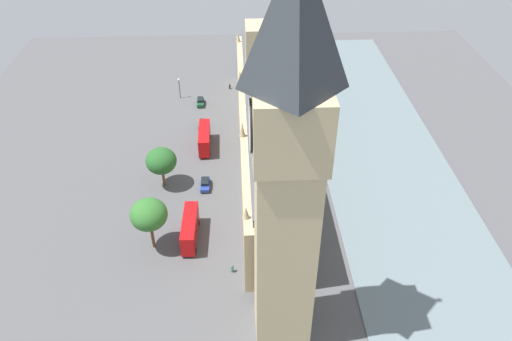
# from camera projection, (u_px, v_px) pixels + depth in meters

# --- Properties ---
(ground_plane) EXTENTS (149.90, 149.90, 0.00)m
(ground_plane) POSITION_uv_depth(u_px,v_px,m) (257.00, 155.00, 115.53)
(ground_plane) COLOR #4C4C4F
(river_thames) EXTENTS (28.44, 134.91, 0.25)m
(river_thames) POSITION_uv_depth(u_px,v_px,m) (380.00, 152.00, 116.50)
(river_thames) COLOR slate
(river_thames) RESTS_ON ground
(parliament_building) EXTENTS (12.00, 79.90, 25.74)m
(parliament_building) POSITION_uv_depth(u_px,v_px,m) (266.00, 123.00, 112.22)
(parliament_building) COLOR tan
(parliament_building) RESTS_ON ground
(clock_tower) EXTENTS (8.99, 8.99, 57.76)m
(clock_tower) POSITION_uv_depth(u_px,v_px,m) (288.00, 174.00, 60.12)
(clock_tower) COLOR tan
(clock_tower) RESTS_ON ground
(car_dark_green_near_tower) EXTENTS (1.96, 4.56, 1.74)m
(car_dark_green_near_tower) POSITION_uv_depth(u_px,v_px,m) (200.00, 102.00, 134.37)
(car_dark_green_near_tower) COLOR #19472D
(car_dark_green_near_tower) RESTS_ON ground
(car_black_far_end) EXTENTS (2.00, 4.36, 1.74)m
(car_black_far_end) POSITION_uv_depth(u_px,v_px,m) (203.00, 124.00, 124.98)
(car_black_far_end) COLOR black
(car_black_far_end) RESTS_ON ground
(double_decker_bus_opposite_hall) EXTENTS (2.76, 10.53, 4.75)m
(double_decker_bus_opposite_hall) POSITION_uv_depth(u_px,v_px,m) (204.00, 138.00, 116.62)
(double_decker_bus_opposite_hall) COLOR #B20C0F
(double_decker_bus_opposite_hall) RESTS_ON ground
(car_blue_kerbside) EXTENTS (1.99, 4.66, 1.74)m
(car_blue_kerbside) POSITION_uv_depth(u_px,v_px,m) (205.00, 184.00, 105.50)
(car_blue_kerbside) COLOR navy
(car_blue_kerbside) RESTS_ON ground
(double_decker_bus_midblock) EXTENTS (2.88, 10.56, 4.75)m
(double_decker_bus_midblock) POSITION_uv_depth(u_px,v_px,m) (190.00, 228.00, 92.00)
(double_decker_bus_midblock) COLOR #B20C0F
(double_decker_bus_midblock) RESTS_ON ground
(pedestrian_leading) EXTENTS (0.64, 0.66, 1.58)m
(pedestrian_leading) POSITION_uv_depth(u_px,v_px,m) (230.00, 87.00, 141.85)
(pedestrian_leading) COLOR black
(pedestrian_leading) RESTS_ON ground
(pedestrian_corner) EXTENTS (0.60, 0.68, 1.70)m
(pedestrian_corner) POSITION_uv_depth(u_px,v_px,m) (232.00, 269.00, 86.54)
(pedestrian_corner) COLOR #336B60
(pedestrian_corner) RESTS_ON ground
(plane_tree_under_trees) EXTENTS (6.60, 6.60, 10.72)m
(plane_tree_under_trees) POSITION_uv_depth(u_px,v_px,m) (149.00, 215.00, 87.17)
(plane_tree_under_trees) COLOR brown
(plane_tree_under_trees) RESTS_ON ground
(plane_tree_trailing) EXTENTS (6.40, 6.40, 9.05)m
(plane_tree_trailing) POSITION_uv_depth(u_px,v_px,m) (161.00, 161.00, 102.88)
(plane_tree_trailing) COLOR brown
(plane_tree_trailing) RESTS_ON ground
(street_lamp_by_river_gate) EXTENTS (0.56, 0.56, 5.80)m
(street_lamp_by_river_gate) POSITION_uv_depth(u_px,v_px,m) (179.00, 84.00, 135.53)
(street_lamp_by_river_gate) COLOR black
(street_lamp_by_river_gate) RESTS_ON ground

